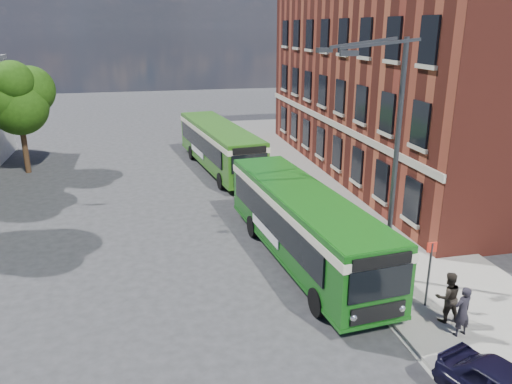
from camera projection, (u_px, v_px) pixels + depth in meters
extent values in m
plane|color=#2C2C2F|center=(243.00, 271.00, 20.02)|extent=(120.00, 120.00, 0.00)
cube|color=gray|center=(334.00, 194.00, 28.86)|extent=(6.00, 48.00, 0.15)
cube|color=beige|center=(283.00, 199.00, 28.25)|extent=(0.12, 48.00, 0.01)
cube|color=maroon|center=(418.00, 80.00, 32.15)|extent=(12.00, 26.00, 12.00)
cube|color=beige|center=(328.00, 121.00, 31.65)|extent=(0.12, 26.00, 0.35)
cylinder|color=#35373A|center=(385.00, 277.00, 19.21)|extent=(0.44, 0.44, 0.30)
cylinder|color=#35373A|center=(395.00, 168.00, 17.83)|extent=(0.18, 0.18, 9.00)
cube|color=#35373A|center=(380.00, 44.00, 15.66)|extent=(2.58, 0.46, 0.37)
cube|color=#35373A|center=(364.00, 43.00, 16.77)|extent=(2.58, 0.46, 0.37)
cube|color=#35373A|center=(349.00, 53.00, 15.04)|extent=(0.55, 0.22, 0.16)
cube|color=#35373A|center=(324.00, 50.00, 17.03)|extent=(0.55, 0.22, 0.16)
cylinder|color=#35373A|center=(428.00, 277.00, 16.91)|extent=(0.08, 0.08, 2.50)
cube|color=red|center=(432.00, 247.00, 16.56)|extent=(0.35, 0.04, 0.35)
cube|color=#135313|center=(303.00, 221.00, 20.36)|extent=(3.62, 11.85, 2.45)
cube|color=#135313|center=(302.00, 249.00, 20.76)|extent=(3.67, 11.89, 0.14)
cube|color=black|center=(271.00, 219.00, 20.21)|extent=(1.04, 9.82, 1.10)
cube|color=black|center=(328.00, 212.00, 20.97)|extent=(1.04, 9.82, 1.10)
cube|color=#F0E7C6|center=(303.00, 202.00, 20.10)|extent=(3.69, 11.92, 0.32)
cube|color=#135313|center=(304.00, 193.00, 19.98)|extent=(3.51, 11.74, 0.12)
cube|color=black|center=(380.00, 284.00, 15.03)|extent=(2.15, 0.29, 1.05)
cube|color=black|center=(383.00, 261.00, 14.78)|extent=(2.00, 0.27, 0.38)
cube|color=black|center=(378.00, 313.00, 15.33)|extent=(1.90, 0.26, 0.55)
sphere|color=silver|center=(353.00, 317.00, 15.10)|extent=(0.26, 0.26, 0.26)
sphere|color=silver|center=(401.00, 308.00, 15.61)|extent=(0.26, 0.26, 0.26)
cube|color=black|center=(257.00, 176.00, 25.57)|extent=(2.00, 0.27, 0.90)
cube|color=white|center=(265.00, 230.00, 21.07)|extent=(0.35, 3.19, 0.45)
cylinder|color=black|center=(317.00, 302.00, 16.78)|extent=(0.38, 1.02, 1.00)
cylinder|color=black|center=(378.00, 291.00, 17.48)|extent=(0.38, 1.02, 1.00)
cylinder|color=black|center=(253.00, 226.00, 23.14)|extent=(0.38, 1.02, 1.00)
cylinder|color=black|center=(299.00, 220.00, 23.84)|extent=(0.38, 1.02, 1.00)
cube|color=#2B6617|center=(219.00, 144.00, 33.66)|extent=(4.09, 12.35, 2.45)
cube|color=#2B6617|center=(220.00, 162.00, 34.07)|extent=(4.14, 12.40, 0.14)
cube|color=black|center=(200.00, 142.00, 33.47)|extent=(1.46, 10.25, 1.10)
cube|color=black|center=(236.00, 140.00, 34.32)|extent=(1.46, 10.25, 1.10)
cube|color=#ECE4C2|center=(219.00, 132.00, 33.40)|extent=(4.16, 12.42, 0.32)
cube|color=#2B6617|center=(219.00, 126.00, 33.29)|extent=(3.98, 12.24, 0.12)
cube|color=black|center=(250.00, 163.00, 28.19)|extent=(2.14, 0.37, 1.05)
cube|color=black|center=(250.00, 150.00, 27.95)|extent=(1.99, 0.35, 0.38)
cube|color=black|center=(250.00, 180.00, 28.50)|extent=(1.89, 0.33, 0.55)
sphere|color=silver|center=(235.00, 182.00, 28.24)|extent=(0.26, 0.26, 0.26)
sphere|color=silver|center=(263.00, 179.00, 28.80)|extent=(0.26, 0.26, 0.26)
cube|color=black|center=(197.00, 125.00, 39.01)|extent=(1.99, 0.35, 0.90)
cube|color=white|center=(197.00, 151.00, 34.33)|extent=(0.47, 3.18, 0.45)
cylinder|color=black|center=(221.00, 181.00, 29.89)|extent=(0.41, 1.03, 1.00)
cylinder|color=black|center=(258.00, 177.00, 30.66)|extent=(0.41, 1.03, 1.00)
cylinder|color=black|center=(192.00, 153.00, 36.58)|extent=(0.41, 1.03, 1.00)
cylinder|color=black|center=(222.00, 150.00, 37.36)|extent=(0.41, 1.03, 1.00)
imported|color=black|center=(462.00, 311.00, 15.35)|extent=(0.68, 0.51, 1.67)
imported|color=black|center=(448.00, 297.00, 16.10)|extent=(0.91, 0.75, 1.73)
cylinder|color=#362213|center=(25.00, 150.00, 32.95)|extent=(0.36, 0.36, 3.14)
sphere|color=#1D3F0C|center=(19.00, 106.00, 32.05)|extent=(3.72, 3.72, 3.72)
sphere|color=#1D3F0C|center=(30.00, 90.00, 32.43)|extent=(3.14, 3.14, 3.14)
sphere|color=#1D3F0C|center=(5.00, 99.00, 31.27)|extent=(2.86, 2.86, 2.86)
sphere|color=#1D3F0C|center=(12.00, 81.00, 30.86)|extent=(2.57, 2.57, 2.57)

